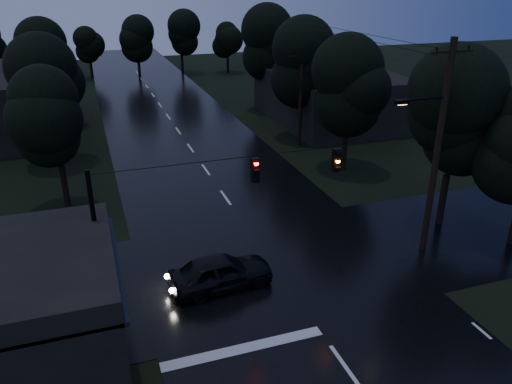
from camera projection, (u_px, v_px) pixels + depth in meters
main_road at (191, 148)px, 38.73m from camera, size 12.00×120.00×0.02m
cross_street at (273, 265)px, 23.12m from camera, size 60.00×9.00×0.02m
building_far_right at (331, 97)px, 45.52m from camera, size 10.00×14.00×4.40m
building_far_left at (1, 102)px, 42.22m from camera, size 10.00×16.00×5.00m
utility_pole_main at (436, 147)px, 22.38m from camera, size 3.50×0.30×10.00m
utility_pole_far at (301, 97)px, 37.94m from camera, size 2.00×0.30×7.50m
anchor_pole_left at (97, 244)px, 18.81m from camera, size 0.18×0.18×6.00m
span_signals at (296, 164)px, 20.32m from camera, size 15.00×0.37×1.12m
tree_corner_near at (456, 115)px, 24.59m from camera, size 4.48×4.48×9.44m
tree_left_a at (53, 118)px, 27.01m from camera, size 3.92×3.92×8.26m
tree_left_b at (46, 84)px, 33.63m from camera, size 4.20×4.20×8.85m
tree_left_c at (43, 58)px, 41.97m from camera, size 4.48×4.48×9.44m
tree_right_a at (349, 88)px, 32.25m from camera, size 4.20×4.20×8.85m
tree_right_b at (307, 63)px, 39.22m from camera, size 4.48×4.48×9.44m
tree_right_c at (269, 43)px, 47.93m from camera, size 4.76×4.76×10.03m
car at (221, 272)px, 21.16m from camera, size 4.57×2.15×1.51m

